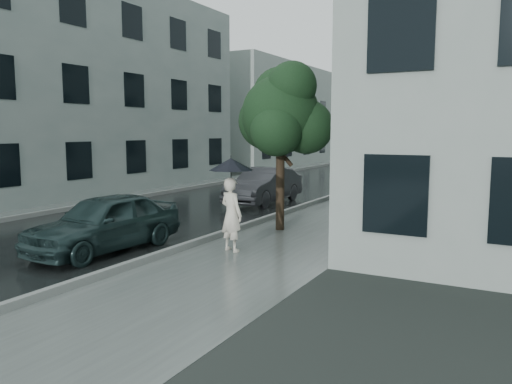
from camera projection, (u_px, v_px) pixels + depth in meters
The scene contains 14 objects.
ground at pixel (205, 274), 9.76m from camera, with size 120.00×120.00×0.00m, color black.
sidewalk at pixel (377, 200), 20.13m from camera, with size 3.50×60.00×0.01m, color slate.
kerb_near at pixel (334, 195), 20.98m from camera, with size 0.15×60.00×0.15m, color slate.
asphalt_road at pixel (261, 192), 22.64m from camera, with size 6.85×60.00×0.00m, color black.
kerb_far at pixel (197, 187), 24.27m from camera, with size 0.15×60.00×0.15m, color slate.
sidewalk_far at pixel (182, 187), 24.71m from camera, with size 1.70×60.00×0.01m, color #4C5451.
building_far_a at pixel (51, 87), 22.64m from camera, with size 7.02×20.00×9.50m.
building_far_b at pixel (269, 116), 41.97m from camera, with size 7.02×18.00×8.00m.
pedestrian at pixel (231, 215), 11.51m from camera, with size 0.62×0.41×1.71m, color beige.
umbrella at pixel (231, 164), 11.36m from camera, with size 1.23×1.23×1.28m.
street_tree at pixel (282, 114), 13.80m from camera, with size 2.82×2.56×4.64m.
lamp_post at pixel (346, 129), 19.59m from camera, with size 0.83×0.43×4.97m.
car_near at pixel (105, 222), 11.58m from camera, with size 1.58×3.93×1.34m, color #1C2F30.
car_far at pixel (264, 185), 19.21m from camera, with size 1.44×4.14×1.36m, color #26272B.
Camera 1 is at (5.38, -7.88, 2.79)m, focal length 35.00 mm.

